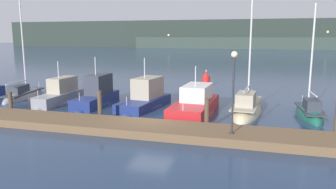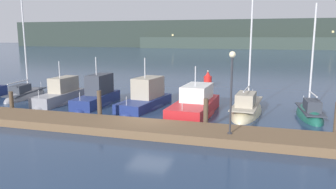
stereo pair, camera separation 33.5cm
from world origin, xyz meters
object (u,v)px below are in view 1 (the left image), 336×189
at_px(motorboat_berth_6, 195,109).
at_px(sailboat_berth_2, 24,96).
at_px(motorboat_berth_3, 60,99).
at_px(motorboat_berth_5, 145,102).
at_px(dock_lamppost, 234,79).
at_px(channel_buoy, 206,80).
at_px(sailboat_berth_7, 247,111).
at_px(sailboat_berth_8, 309,115).
at_px(motorboat_berth_4, 97,99).

bearing_deg(motorboat_berth_6, sailboat_berth_2, 173.78).
xyz_separation_m(motorboat_berth_3, motorboat_berth_5, (7.14, 0.37, 0.05)).
bearing_deg(motorboat_berth_3, dock_lamppost, -23.62).
bearing_deg(motorboat_berth_3, motorboat_berth_6, -3.50).
height_order(motorboat_berth_3, channel_buoy, motorboat_berth_3).
distance_m(motorboat_berth_5, channel_buoy, 12.15).
relative_size(sailboat_berth_7, sailboat_berth_8, 1.08).
height_order(channel_buoy, dock_lamppost, dock_lamppost).
height_order(motorboat_berth_4, channel_buoy, motorboat_berth_4).
height_order(motorboat_berth_6, sailboat_berth_7, sailboat_berth_7).
height_order(sailboat_berth_2, motorboat_berth_3, sailboat_berth_2).
bearing_deg(motorboat_berth_6, sailboat_berth_7, 21.39).
bearing_deg(sailboat_berth_2, dock_lamppost, -21.30).
distance_m(motorboat_berth_6, sailboat_berth_8, 7.61).
bearing_deg(motorboat_berth_4, motorboat_berth_5, 2.65).
xyz_separation_m(motorboat_berth_5, channel_buoy, (2.65, 11.86, 0.21)).
distance_m(sailboat_berth_7, sailboat_berth_8, 4.06).
bearing_deg(motorboat_berth_6, channel_buoy, 96.12).
distance_m(motorboat_berth_4, motorboat_berth_6, 8.03).
height_order(motorboat_berth_6, sailboat_berth_8, sailboat_berth_8).
height_order(motorboat_berth_5, channel_buoy, motorboat_berth_5).
bearing_deg(sailboat_berth_7, sailboat_berth_8, -0.01).
bearing_deg(sailboat_berth_2, sailboat_berth_7, -1.05).
height_order(motorboat_berth_3, motorboat_berth_5, motorboat_berth_5).
bearing_deg(motorboat_berth_3, sailboat_berth_7, 2.58).
height_order(motorboat_berth_4, sailboat_berth_8, sailboat_berth_8).
bearing_deg(channel_buoy, sailboat_berth_7, -67.43).
distance_m(channel_buoy, dock_lamppost, 19.12).
relative_size(sailboat_berth_7, dock_lamppost, 2.13).
distance_m(motorboat_berth_3, motorboat_berth_4, 3.20).
bearing_deg(sailboat_berth_2, motorboat_berth_6, -6.22).
height_order(sailboat_berth_7, channel_buoy, sailboat_berth_7).
bearing_deg(sailboat_berth_7, channel_buoy, 112.57).
xyz_separation_m(sailboat_berth_2, motorboat_berth_5, (11.43, -0.63, 0.27)).
distance_m(motorboat_berth_4, motorboat_berth_5, 3.95).
height_order(motorboat_berth_4, dock_lamppost, dock_lamppost).
bearing_deg(sailboat_berth_8, sailboat_berth_7, 179.99).
xyz_separation_m(motorboat_berth_4, motorboat_berth_6, (7.98, -0.87, -0.08)).
xyz_separation_m(motorboat_berth_3, channel_buoy, (9.79, 12.23, 0.26)).
distance_m(sailboat_berth_8, dock_lamppost, 8.75).
xyz_separation_m(sailboat_berth_7, sailboat_berth_8, (4.06, -0.00, -0.02)).
bearing_deg(dock_lamppost, sailboat_berth_2, 158.70).
distance_m(motorboat_berth_4, sailboat_berth_8, 15.47).
distance_m(sailboat_berth_2, motorboat_berth_4, 7.54).
xyz_separation_m(motorboat_berth_3, sailboat_berth_7, (14.60, 0.66, -0.20)).
bearing_deg(dock_lamppost, motorboat_berth_5, 136.94).
bearing_deg(motorboat_berth_4, channel_buoy, 61.28).
bearing_deg(dock_lamppost, channel_buoy, 103.37).
relative_size(motorboat_berth_6, sailboat_berth_7, 0.81).
distance_m(motorboat_berth_3, dock_lamppost, 15.72).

